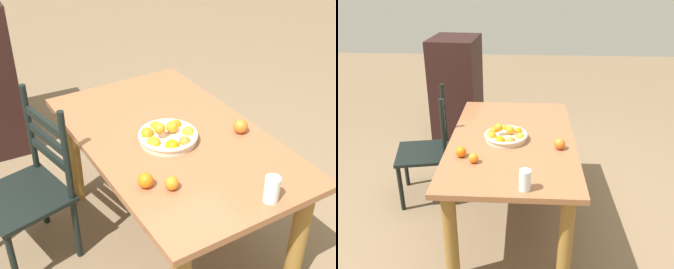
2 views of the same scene
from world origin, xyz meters
TOP-DOWN VIEW (x-y plane):
  - ground_plane at (0.00, 0.00)m, footprint 12.00×12.00m
  - dining_table at (0.00, 0.00)m, footprint 1.51×0.91m
  - chair_near_window at (0.30, 0.73)m, footprint 0.52×0.52m
  - fruit_bowl at (-0.03, 0.05)m, footprint 0.32×0.32m
  - orange_loose_0 at (-0.15, -0.33)m, footprint 0.08×0.08m
  - orange_loose_1 at (-0.30, 0.33)m, footprint 0.07×0.07m
  - orange_loose_2 at (-0.38, 0.24)m, footprint 0.06×0.06m
  - drinking_glass at (-0.67, -0.10)m, footprint 0.07×0.07m

SIDE VIEW (x-z plane):
  - ground_plane at x=0.00m, z-range 0.00..0.00m
  - chair_near_window at x=0.30m, z-range -0.03..0.94m
  - dining_table at x=0.00m, z-range 0.24..0.97m
  - fruit_bowl at x=-0.03m, z-range 0.70..0.83m
  - orange_loose_2 at x=-0.38m, z-range 0.73..0.80m
  - orange_loose_1 at x=-0.30m, z-range 0.73..0.81m
  - orange_loose_0 at x=-0.15m, z-range 0.73..0.81m
  - drinking_glass at x=-0.67m, z-range 0.73..0.86m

